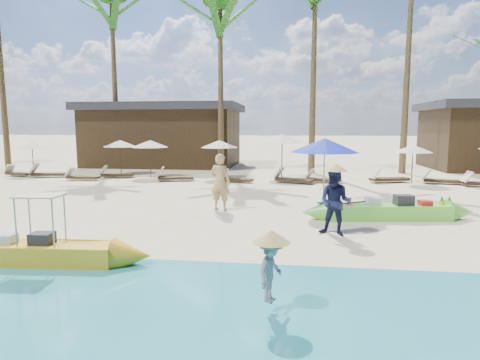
# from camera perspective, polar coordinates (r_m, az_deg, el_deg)

# --- Properties ---
(ground) EXTENTS (240.00, 240.00, 0.00)m
(ground) POSITION_cam_1_polar(r_m,az_deg,el_deg) (10.53, 1.94, -7.34)
(ground) COLOR beige
(ground) RESTS_ON ground
(wet_sand_strip) EXTENTS (240.00, 4.50, 0.01)m
(wet_sand_strip) POSITION_cam_1_polar(r_m,az_deg,el_deg) (5.87, -2.90, -19.82)
(wet_sand_strip) COLOR tan
(wet_sand_strip) RESTS_ON ground
(green_canoe) EXTENTS (5.67, 1.21, 0.72)m
(green_canoe) POSITION_cam_1_polar(r_m,az_deg,el_deg) (12.62, 20.28, -4.17)
(green_canoe) COLOR #6DE546
(green_canoe) RESTS_ON ground
(yellow_canoe) EXTENTS (5.35, 0.91, 1.39)m
(yellow_canoe) POSITION_cam_1_polar(r_m,az_deg,el_deg) (9.10, -27.39, -9.11)
(yellow_canoe) COLOR yellow
(yellow_canoe) RESTS_ON ground
(tourist) EXTENTS (0.76, 0.59, 1.86)m
(tourist) POSITION_cam_1_polar(r_m,az_deg,el_deg) (13.01, -2.84, -0.31)
(tourist) COLOR tan
(tourist) RESTS_ON ground
(vendor_green) EXTENTS (1.00, 0.90, 1.69)m
(vendor_green) POSITION_cam_1_polar(r_m,az_deg,el_deg) (10.28, 13.41, -3.08)
(vendor_green) COLOR #16193C
(vendor_green) RESTS_ON ground
(vendor_yellow) EXTENTS (0.55, 0.70, 0.95)m
(vendor_yellow) POSITION_cam_1_polar(r_m,az_deg,el_deg) (5.95, 4.42, -12.64)
(vendor_yellow) COLOR gray
(vendor_yellow) RESTS_ON ground
(blue_umbrella) EXTENTS (2.19, 2.19, 2.36)m
(blue_umbrella) POSITION_cam_1_polar(r_m,az_deg,el_deg) (12.93, 11.96, 4.85)
(blue_umbrella) COLOR #99999E
(blue_umbrella) RESTS_ON ground
(resort_parasol_2) EXTENTS (1.82, 1.82, 1.88)m
(resort_parasol_2) POSITION_cam_1_polar(r_m,az_deg,el_deg) (25.44, -27.48, 4.41)
(resort_parasol_2) COLOR #3A2817
(resort_parasol_2) RESTS_ON ground
(lounger_2_left) EXTENTS (1.74, 0.90, 0.57)m
(lounger_2_left) POSITION_cam_1_polar(r_m,az_deg,el_deg) (25.35, -29.09, 0.90)
(lounger_2_left) COLOR #3A2817
(lounger_2_left) RESTS_ON ground
(resort_parasol_3) EXTENTS (1.90, 1.90, 1.96)m
(resort_parasol_3) POSITION_cam_1_polar(r_m,az_deg,el_deg) (23.98, -16.68, 4.99)
(resort_parasol_3) COLOR #3A2817
(resort_parasol_3) RESTS_ON ground
(lounger_3_left) EXTENTS (2.04, 1.03, 0.67)m
(lounger_3_left) POSITION_cam_1_polar(r_m,az_deg,el_deg) (24.12, -25.69, 0.89)
(lounger_3_left) COLOR #3A2817
(lounger_3_left) RESTS_ON ground
(lounger_3_right) EXTENTS (1.72, 0.55, 0.58)m
(lounger_3_right) POSITION_cam_1_polar(r_m,az_deg,el_deg) (22.10, -21.66, 0.49)
(lounger_3_right) COLOR #3A2817
(lounger_3_right) RESTS_ON ground
(resort_parasol_4) EXTENTS (1.95, 1.95, 2.01)m
(resort_parasol_4) POSITION_cam_1_polar(r_m,az_deg,el_deg) (22.15, -12.68, 5.04)
(resort_parasol_4) COLOR #3A2817
(resort_parasol_4) RESTS_ON ground
(lounger_4_left) EXTENTS (1.80, 0.86, 0.59)m
(lounger_4_left) POSITION_cam_1_polar(r_m,az_deg,el_deg) (22.47, -17.38, 0.79)
(lounger_4_left) COLOR #3A2817
(lounger_4_left) RESTS_ON ground
(lounger_4_right) EXTENTS (1.96, 1.00, 0.64)m
(lounger_4_right) POSITION_cam_1_polar(r_m,az_deg,el_deg) (20.46, -9.48, 0.45)
(lounger_4_right) COLOR #3A2817
(lounger_4_right) RESTS_ON ground
(resort_parasol_5) EXTENTS (1.96, 1.96, 2.02)m
(resort_parasol_5) POSITION_cam_1_polar(r_m,az_deg,el_deg) (21.19, -2.97, 5.14)
(resort_parasol_5) COLOR #3A2817
(resort_parasol_5) RESTS_ON ground
(lounger_5_left) EXTENTS (1.74, 0.89, 0.57)m
(lounger_5_left) POSITION_cam_1_polar(r_m,az_deg,el_deg) (19.76, -0.77, 0.23)
(lounger_5_left) COLOR #3A2817
(lounger_5_left) RESTS_ON ground
(resort_parasol_6) EXTENTS (2.27, 2.27, 2.34)m
(resort_parasol_6) POSITION_cam_1_polar(r_m,az_deg,el_deg) (21.30, 6.02, 5.89)
(resort_parasol_6) COLOR #3A2817
(resort_parasol_6) RESTS_ON ground
(lounger_6_left) EXTENTS (2.01, 1.20, 0.65)m
(lounger_6_left) POSITION_cam_1_polar(r_m,az_deg,el_deg) (19.60, 7.34, 0.20)
(lounger_6_left) COLOR #3A2817
(lounger_6_left) RESTS_ON ground
(lounger_6_right) EXTENTS (1.78, 1.04, 0.58)m
(lounger_6_right) POSITION_cam_1_polar(r_m,az_deg,el_deg) (20.03, 11.52, 0.19)
(lounger_6_right) COLOR #3A2817
(lounger_6_right) RESTS_ON ground
(resort_parasol_7) EXTENTS (1.81, 1.81, 1.86)m
(resort_parasol_7) POSITION_cam_1_polar(r_m,az_deg,el_deg) (20.84, 23.40, 4.11)
(resort_parasol_7) COLOR #3A2817
(resort_parasol_7) RESTS_ON ground
(lounger_7_left) EXTENTS (2.06, 1.19, 0.67)m
(lounger_7_left) POSITION_cam_1_polar(r_m,az_deg,el_deg) (20.90, 20.15, 0.26)
(lounger_7_left) COLOR #3A2817
(lounger_7_left) RESTS_ON ground
(lounger_7_right) EXTENTS (1.84, 0.95, 0.60)m
(lounger_7_right) POSITION_cam_1_polar(r_m,az_deg,el_deg) (21.44, 26.55, 0.04)
(lounger_7_right) COLOR #3A2817
(lounger_7_right) RESTS_ON ground
(palm_2) EXTENTS (2.08, 2.08, 11.33)m
(palm_2) POSITION_cam_1_polar(r_m,az_deg,el_deg) (28.41, -17.71, 20.38)
(palm_2) COLOR brown
(palm_2) RESTS_ON ground
(palm_3) EXTENTS (2.08, 2.08, 10.52)m
(palm_3) POSITION_cam_1_polar(r_m,az_deg,el_deg) (25.47, -2.82, 20.87)
(palm_3) COLOR brown
(palm_3) RESTS_ON ground
(palm_4) EXTENTS (2.08, 2.08, 11.70)m
(palm_4) POSITION_cam_1_polar(r_m,az_deg,el_deg) (25.10, 10.62, 23.01)
(palm_4) COLOR brown
(palm_4) RESTS_ON ground
(pavilion_west) EXTENTS (10.80, 6.60, 4.30)m
(pavilion_west) POSITION_cam_1_polar(r_m,az_deg,el_deg) (29.05, -10.72, 6.40)
(pavilion_west) COLOR #3A2817
(pavilion_west) RESTS_ON ground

